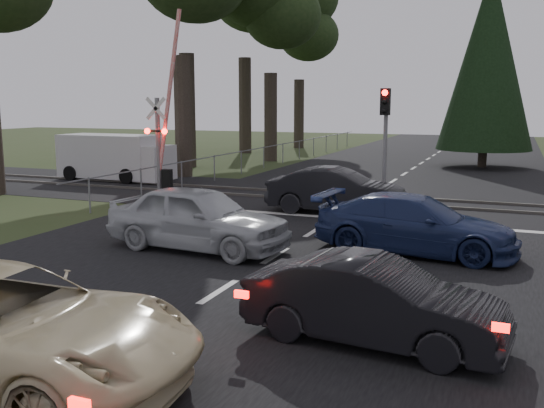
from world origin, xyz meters
The scene contains 17 objects.
ground centered at (0.00, 0.00, 0.00)m, with size 120.00×120.00×0.00m, color #2E3C1B.
road centered at (0.00, 10.00, 0.01)m, with size 14.00×100.00×0.01m, color black.
rail_corridor centered at (0.00, 12.00, 0.01)m, with size 120.00×8.00×0.01m, color black.
stop_line centered at (0.00, 8.20, 0.01)m, with size 13.00×0.35×0.00m, color silver.
rail_near centered at (0.00, 11.20, 0.05)m, with size 120.00×0.12×0.10m, color #59544C.
rail_far centered at (0.00, 12.80, 0.05)m, with size 120.00×0.12×0.10m, color #59544C.
crossing_signal centered at (-7.27, 9.79, 2.06)m, with size 1.62×0.38×6.96m.
traffic_signal_center centered at (1.00, 10.68, 2.81)m, with size 0.32×0.48×4.10m.
euc_tree_c centered at (-9.00, 25.00, 9.51)m, with size 6.00×6.00×13.20m.
euc_tree_e centered at (-11.00, 36.00, 9.51)m, with size 6.00×6.00×13.20m.
conifer_tree centered at (3.50, 26.00, 5.99)m, with size 5.20×5.20×11.00m.
fence_left centered at (-7.80, 22.50, 0.00)m, with size 0.10×36.00×1.20m, color slate, non-canonical shape.
dark_hatchback centered at (3.33, -1.38, 0.65)m, with size 1.38×3.95×1.30m, color black.
silver_car centered at (-2.02, 2.89, 0.80)m, with size 1.89×4.70×1.60m, color #ABAFB3.
blue_sedan centered at (3.04, 4.55, 0.70)m, with size 1.97×4.86×1.41m, color navy.
dark_car_far centered at (-0.20, 9.02, 0.75)m, with size 1.58×4.53×1.49m, color black.
white_van centered at (-12.09, 13.49, 1.08)m, with size 5.47×2.18×2.13m.
Camera 1 is at (5.17, -10.11, 3.64)m, focal length 40.00 mm.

